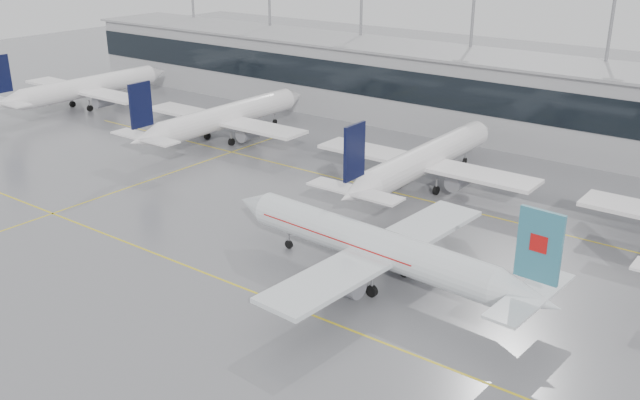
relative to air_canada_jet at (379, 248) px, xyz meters
The scene contains 12 objects.
ground 13.24m from the air_canada_jet, 138.05° to the right, with size 320.00×320.00×0.00m, color slate.
taxi_line_main 13.24m from the air_canada_jet, 138.05° to the right, with size 120.00×0.25×0.01m, color yellow.
taxi_line_north 23.75m from the air_canada_jet, 113.82° to the left, with size 120.00×0.25×0.01m, color yellow.
taxi_line_cross 40.17m from the air_canada_jet, behind, with size 0.25×60.00×0.01m, color yellow.
terminal 54.37m from the air_canada_jet, 100.05° to the left, with size 180.00×15.00×12.00m, color gray.
terminal_glass 47.06m from the air_canada_jet, 101.66° to the left, with size 180.00×0.20×5.00m, color black.
terminal_roof 54.99m from the air_canada_jet, 100.05° to the left, with size 182.00×16.00×0.40m, color gray.
light_masts 61.02m from the air_canada_jet, 99.06° to the left, with size 156.40×1.00×22.60m.
air_canada_jet is the anchor object (origin of this frame).
parked_jet_a 83.37m from the air_canada_jet, 162.43° to the left, with size 29.64×36.96×11.72m.
parked_jet_b 51.11m from the air_canada_jet, 150.50° to the left, with size 29.64×36.96×11.72m.
parked_jet_c 26.89m from the air_canada_jet, 110.64° to the left, with size 29.64×36.96×11.72m.
Camera 1 is at (41.12, -42.34, 31.48)m, focal length 40.00 mm.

